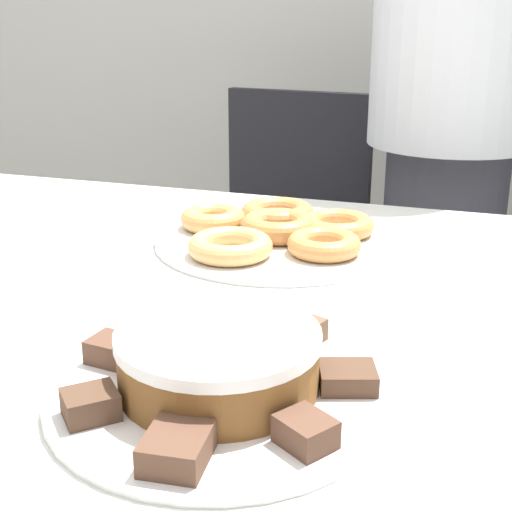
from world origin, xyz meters
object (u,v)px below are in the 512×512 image
object	(u,v)px
person_standing	(452,120)
frosted_cake	(219,359)
plate_donuts	(278,240)
plate_cake	(219,391)
office_chair_left	(277,279)

from	to	relation	value
person_standing	frosted_cake	xyz separation A→B (m)	(-0.13, -1.09, -0.08)
plate_donuts	person_standing	bearing A→B (deg)	70.87
plate_cake	person_standing	bearing A→B (deg)	83.07
person_standing	office_chair_left	bearing A→B (deg)	175.73
office_chair_left	frosted_cake	size ratio (longest dim) A/B	4.66
person_standing	frosted_cake	size ratio (longest dim) A/B	8.57
frosted_cake	person_standing	bearing A→B (deg)	83.07
frosted_cake	plate_cake	bearing A→B (deg)	-75.96
person_standing	plate_cake	size ratio (longest dim) A/B	5.04
plate_donuts	frosted_cake	size ratio (longest dim) A/B	2.01
person_standing	frosted_cake	world-z (taller)	person_standing
person_standing	office_chair_left	size ratio (longest dim) A/B	1.84
plate_cake	plate_donuts	bearing A→B (deg)	99.94
person_standing	plate_donuts	bearing A→B (deg)	-109.13
person_standing	plate_donuts	size ratio (longest dim) A/B	4.26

